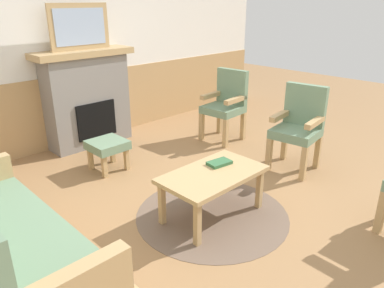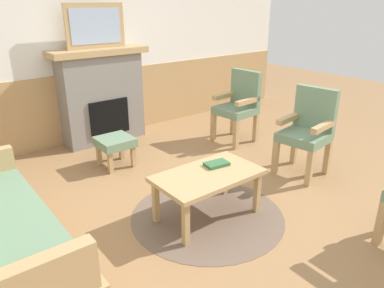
{
  "view_description": "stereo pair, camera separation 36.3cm",
  "coord_description": "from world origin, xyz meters",
  "px_view_note": "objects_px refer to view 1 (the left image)",
  "views": [
    {
      "loc": [
        -2.37,
        -2.06,
        1.88
      ],
      "look_at": [
        0.0,
        0.35,
        0.55
      ],
      "focal_mm": 34.5,
      "sensor_mm": 36.0,
      "label": 1
    },
    {
      "loc": [
        -2.1,
        -2.3,
        1.88
      ],
      "look_at": [
        0.0,
        0.35,
        0.55
      ],
      "focal_mm": 34.5,
      "sensor_mm": 36.0,
      "label": 2
    }
  ],
  "objects_px": {
    "book_on_table": "(220,163)",
    "footstool": "(108,147)",
    "framed_picture": "(80,27)",
    "armchair_near_fireplace": "(299,124)",
    "fireplace": "(87,98)",
    "armchair_by_window_left": "(226,102)",
    "couch": "(8,245)",
    "coffee_table": "(213,178)"
  },
  "relations": [
    {
      "from": "book_on_table",
      "to": "footstool",
      "type": "xyz_separation_m",
      "value": [
        -0.31,
        1.45,
        -0.17
      ]
    },
    {
      "from": "framed_picture",
      "to": "book_on_table",
      "type": "xyz_separation_m",
      "value": [
        0.02,
        -2.35,
        -1.1
      ]
    },
    {
      "from": "footstool",
      "to": "armchair_near_fireplace",
      "type": "xyz_separation_m",
      "value": [
        1.63,
        -1.5,
        0.25
      ]
    },
    {
      "from": "fireplace",
      "to": "book_on_table",
      "type": "relative_size",
      "value": 5.9
    },
    {
      "from": "fireplace",
      "to": "armchair_by_window_left",
      "type": "bearing_deg",
      "value": -38.41
    },
    {
      "from": "footstool",
      "to": "framed_picture",
      "type": "bearing_deg",
      "value": 71.9
    },
    {
      "from": "couch",
      "to": "armchair_by_window_left",
      "type": "bearing_deg",
      "value": 16.49
    },
    {
      "from": "armchair_near_fireplace",
      "to": "armchair_by_window_left",
      "type": "height_order",
      "value": "same"
    },
    {
      "from": "coffee_table",
      "to": "fireplace",
      "type": "bearing_deg",
      "value": 86.35
    },
    {
      "from": "book_on_table",
      "to": "armchair_near_fireplace",
      "type": "bearing_deg",
      "value": -2.01
    },
    {
      "from": "footstool",
      "to": "armchair_by_window_left",
      "type": "xyz_separation_m",
      "value": [
        1.77,
        -0.28,
        0.25
      ]
    },
    {
      "from": "framed_picture",
      "to": "book_on_table",
      "type": "relative_size",
      "value": 3.63
    },
    {
      "from": "framed_picture",
      "to": "armchair_by_window_left",
      "type": "relative_size",
      "value": 0.82
    },
    {
      "from": "couch",
      "to": "footstool",
      "type": "xyz_separation_m",
      "value": [
        1.54,
        1.26,
        -0.11
      ]
    },
    {
      "from": "fireplace",
      "to": "book_on_table",
      "type": "height_order",
      "value": "fireplace"
    },
    {
      "from": "book_on_table",
      "to": "footstool",
      "type": "bearing_deg",
      "value": 102.03
    },
    {
      "from": "couch",
      "to": "book_on_table",
      "type": "bearing_deg",
      "value": -6.02
    },
    {
      "from": "framed_picture",
      "to": "book_on_table",
      "type": "height_order",
      "value": "framed_picture"
    },
    {
      "from": "framed_picture",
      "to": "footstool",
      "type": "bearing_deg",
      "value": -108.1
    },
    {
      "from": "book_on_table",
      "to": "armchair_by_window_left",
      "type": "bearing_deg",
      "value": 38.76
    },
    {
      "from": "couch",
      "to": "armchair_by_window_left",
      "type": "relative_size",
      "value": 1.84
    },
    {
      "from": "coffee_table",
      "to": "armchair_by_window_left",
      "type": "relative_size",
      "value": 0.98
    },
    {
      "from": "couch",
      "to": "footstool",
      "type": "distance_m",
      "value": 1.99
    },
    {
      "from": "book_on_table",
      "to": "armchair_near_fireplace",
      "type": "distance_m",
      "value": 1.33
    },
    {
      "from": "armchair_by_window_left",
      "to": "coffee_table",
      "type": "bearing_deg",
      "value": -142.6
    },
    {
      "from": "fireplace",
      "to": "armchair_near_fireplace",
      "type": "bearing_deg",
      "value": -60.8
    },
    {
      "from": "fireplace",
      "to": "framed_picture",
      "type": "xyz_separation_m",
      "value": [
        0.0,
        0.0,
        0.91
      ]
    },
    {
      "from": "couch",
      "to": "fireplace",
      "type": "bearing_deg",
      "value": 49.61
    },
    {
      "from": "fireplace",
      "to": "framed_picture",
      "type": "distance_m",
      "value": 0.91
    },
    {
      "from": "framed_picture",
      "to": "coffee_table",
      "type": "height_order",
      "value": "framed_picture"
    },
    {
      "from": "footstool",
      "to": "armchair_near_fireplace",
      "type": "bearing_deg",
      "value": -42.54
    },
    {
      "from": "framed_picture",
      "to": "armchair_near_fireplace",
      "type": "relative_size",
      "value": 0.82
    },
    {
      "from": "coffee_table",
      "to": "armchair_by_window_left",
      "type": "bearing_deg",
      "value": 37.4
    },
    {
      "from": "fireplace",
      "to": "couch",
      "type": "relative_size",
      "value": 0.72
    },
    {
      "from": "coffee_table",
      "to": "footstool",
      "type": "bearing_deg",
      "value": 95.19
    },
    {
      "from": "book_on_table",
      "to": "armchair_near_fireplace",
      "type": "height_order",
      "value": "armchair_near_fireplace"
    },
    {
      "from": "book_on_table",
      "to": "armchair_near_fireplace",
      "type": "xyz_separation_m",
      "value": [
        1.32,
        -0.05,
        0.08
      ]
    },
    {
      "from": "coffee_table",
      "to": "footstool",
      "type": "height_order",
      "value": "coffee_table"
    },
    {
      "from": "armchair_near_fireplace",
      "to": "book_on_table",
      "type": "bearing_deg",
      "value": 177.99
    },
    {
      "from": "fireplace",
      "to": "couch",
      "type": "bearing_deg",
      "value": -130.39
    },
    {
      "from": "couch",
      "to": "armchair_near_fireplace",
      "type": "height_order",
      "value": "same"
    },
    {
      "from": "fireplace",
      "to": "book_on_table",
      "type": "xyz_separation_m",
      "value": [
        0.02,
        -2.35,
        -0.2
      ]
    }
  ]
}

